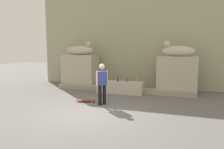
% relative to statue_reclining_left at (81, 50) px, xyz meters
% --- Properties ---
extents(ground_plane, '(40.00, 40.00, 0.00)m').
position_rel_statue_reclining_left_xyz_m(ground_plane, '(2.67, -4.52, -2.16)').
color(ground_plane, '#605E5B').
extents(facade_wall, '(11.50, 0.60, 5.44)m').
position_rel_statue_reclining_left_xyz_m(facade_wall, '(2.67, 1.42, 0.56)').
color(facade_wall, '#A6A685').
rests_on(facade_wall, ground_plane).
extents(pedestal_left, '(1.93, 1.10, 1.87)m').
position_rel_statue_reclining_left_xyz_m(pedestal_left, '(-0.04, -0.00, -1.22)').
color(pedestal_left, '#B7AD99').
rests_on(pedestal_left, ground_plane).
extents(pedestal_right, '(1.93, 1.10, 1.87)m').
position_rel_statue_reclining_left_xyz_m(pedestal_right, '(5.37, -0.00, -1.22)').
color(pedestal_right, '#B7AD99').
rests_on(pedestal_right, ground_plane).
extents(statue_reclining_left, '(1.65, 0.73, 0.78)m').
position_rel_statue_reclining_left_xyz_m(statue_reclining_left, '(0.00, 0.00, 0.00)').
color(statue_reclining_left, beige).
rests_on(statue_reclining_left, pedestal_left).
extents(statue_reclining_right, '(1.65, 0.74, 0.78)m').
position_rel_statue_reclining_left_xyz_m(statue_reclining_right, '(5.33, 0.00, 0.00)').
color(statue_reclining_right, beige).
rests_on(statue_reclining_right, pedestal_right).
extents(ledge_block, '(2.34, 0.65, 0.61)m').
position_rel_statue_reclining_left_xyz_m(ledge_block, '(2.67, -0.94, -1.85)').
color(ledge_block, '#B7AD99').
rests_on(ledge_block, ground_plane).
extents(skater, '(0.39, 0.43, 1.67)m').
position_rel_statue_reclining_left_xyz_m(skater, '(2.65, -3.31, -1.24)').
color(skater, black).
rests_on(skater, ground_plane).
extents(skateboard, '(0.82, 0.33, 0.08)m').
position_rel_statue_reclining_left_xyz_m(skateboard, '(1.82, -3.14, -2.09)').
color(skateboard, maroon).
rests_on(skateboard, ground_plane).
extents(bottle_green, '(0.06, 0.06, 0.28)m').
position_rel_statue_reclining_left_xyz_m(bottle_green, '(3.05, -1.02, -1.44)').
color(bottle_green, '#1E722D').
rests_on(bottle_green, ledge_block).
extents(bottle_brown, '(0.07, 0.07, 0.31)m').
position_rel_statue_reclining_left_xyz_m(bottle_brown, '(2.56, -0.96, -1.42)').
color(bottle_brown, '#593314').
rests_on(bottle_brown, ledge_block).
extents(bottle_orange, '(0.08, 0.08, 0.33)m').
position_rel_statue_reclining_left_xyz_m(bottle_orange, '(3.48, -0.76, -1.41)').
color(bottle_orange, orange).
rests_on(bottle_orange, ledge_block).
extents(stair_step, '(7.33, 0.50, 0.25)m').
position_rel_statue_reclining_left_xyz_m(stair_step, '(2.67, -0.57, -2.03)').
color(stair_step, gray).
rests_on(stair_step, ground_plane).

